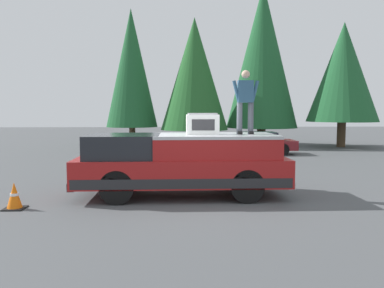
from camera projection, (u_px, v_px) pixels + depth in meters
ground_plane at (198, 199)px, 10.04m from camera, size 90.00×90.00×0.00m
pickup_truck at (182, 164)px, 10.39m from camera, size 2.01×5.54×1.65m
compressor_unit at (202, 124)px, 10.34m from camera, size 0.65×0.84×0.56m
person_on_truck_bed at (245, 100)px, 10.38m from camera, size 0.29×0.72×1.69m
parked_car_maroon at (256, 143)px, 20.50m from camera, size 1.64×4.10×1.16m
traffic_cone at (14, 197)px, 9.05m from camera, size 0.47×0.47×0.62m
conifer_far_left at (343, 72)px, 24.27m from camera, size 4.37×4.37×7.72m
conifer_left at (262, 57)px, 25.80m from camera, size 4.69×4.69×10.54m
conifer_center_left at (194, 74)px, 24.70m from camera, size 4.27×4.27×8.10m
conifer_center_right at (131, 68)px, 25.72m from camera, size 3.37×3.37×8.92m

